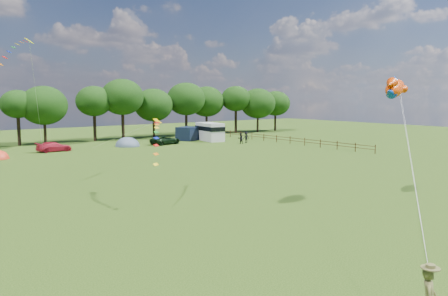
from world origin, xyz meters
TOP-DOWN VIEW (x-y plane):
  - ground_plane at (0.00, 0.00)m, footprint 180.00×180.00m
  - tree_line at (5.30, 54.99)m, footprint 102.98×10.98m
  - fence at (32.00, 34.50)m, footprint 0.12×33.12m
  - car_c at (0.02, 45.38)m, footprint 4.41×1.97m
  - car_d at (16.26, 44.12)m, footprint 5.23×3.06m
  - campervan_d at (25.01, 44.63)m, footprint 3.42×6.34m
  - tent_greyblue at (10.55, 45.33)m, footprint 3.60×3.95m
  - awning_navy at (22.57, 47.39)m, footprint 4.46×4.12m
  - fish_kite at (11.30, 3.07)m, footprint 3.54×2.06m
  - streamer_kite_b at (-9.06, 22.72)m, footprint 4.29×4.78m
  - streamer_kite_c at (-2.05, 13.20)m, footprint 3.17×4.91m
  - walker_a at (25.84, 37.62)m, footprint 0.88×0.58m
  - walker_b at (27.56, 38.29)m, footprint 1.21×0.69m

SIDE VIEW (x-z plane):
  - ground_plane at x=0.00m, z-range 0.00..0.00m
  - tent_greyblue at x=10.55m, z-range -1.32..1.36m
  - car_c at x=0.02m, z-range 0.00..1.31m
  - car_d at x=16.26m, z-range 0.00..1.34m
  - fence at x=32.00m, z-range 0.10..1.30m
  - walker_a at x=25.84m, z-range 0.00..1.73m
  - walker_b at x=27.56m, z-range 0.00..1.77m
  - awning_navy at x=22.57m, z-range 0.00..2.24m
  - campervan_d at x=25.01m, z-range 0.11..3.07m
  - streamer_kite_c at x=-2.05m, z-range 3.33..6.12m
  - tree_line at x=5.30m, z-range 1.21..11.48m
  - fish_kite at x=11.30m, z-range 6.96..8.82m
  - streamer_kite_b at x=-9.06m, z-range 8.84..12.67m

